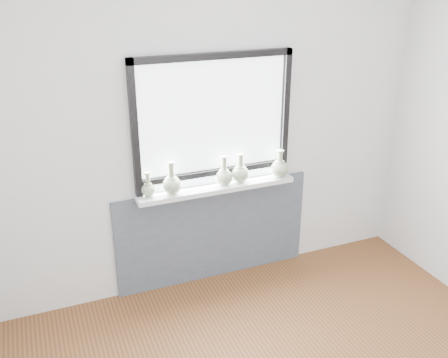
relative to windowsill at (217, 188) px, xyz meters
name	(u,v)px	position (x,y,z in m)	size (l,w,h in m)	color
back_wall	(212,135)	(0.00, 0.10, 0.42)	(3.60, 0.02, 2.60)	silver
apron_panel	(214,232)	(0.00, 0.07, -0.45)	(1.70, 0.03, 0.86)	#515A6A
windowsill	(217,188)	(0.00, 0.00, 0.00)	(1.32, 0.18, 0.04)	white
window	(213,119)	(0.00, 0.06, 0.56)	(1.30, 0.06, 1.05)	black
vase_a	(148,189)	(-0.56, 0.01, 0.08)	(0.11, 0.11, 0.20)	#9FB790
vase_b	(172,184)	(-0.38, -0.01, 0.10)	(0.15, 0.15, 0.26)	#9FB790
vase_c	(224,176)	(0.06, 0.00, 0.10)	(0.14, 0.14, 0.24)	#9FB790
vase_d	(240,173)	(0.21, 0.00, 0.10)	(0.15, 0.15, 0.24)	#9FB790
vase_e	(279,168)	(0.56, -0.02, 0.10)	(0.15, 0.15, 0.23)	#9FB790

